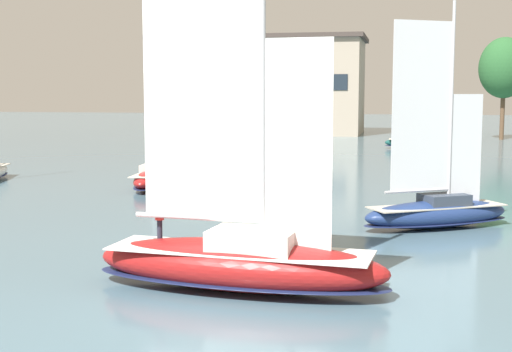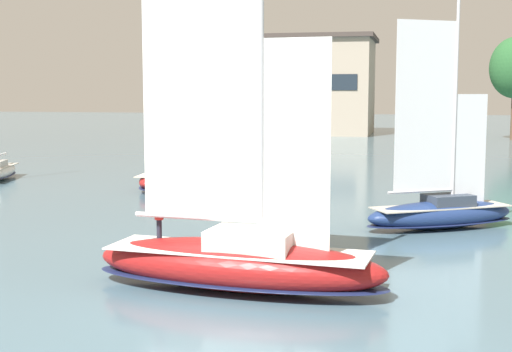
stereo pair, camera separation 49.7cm
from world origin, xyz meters
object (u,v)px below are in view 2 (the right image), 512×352
object	(u,v)px
sailboat_main	(238,258)
sailboat_moored_mid_channel	(162,176)
sailboat_moored_far_slip	(429,142)
sailboat_moored_outer_mooring	(441,210)

from	to	relation	value
sailboat_main	sailboat_moored_mid_channel	distance (m)	28.62
sailboat_main	sailboat_moored_far_slip	distance (m)	67.04
sailboat_moored_outer_mooring	sailboat_main	bearing A→B (deg)	-118.77
sailboat_moored_mid_channel	sailboat_moored_outer_mooring	size ratio (longest dim) A/B	1.01
sailboat_moored_far_slip	sailboat_moored_outer_mooring	xyz separation A→B (m)	(-0.18, -52.89, 0.14)
sailboat_moored_far_slip	sailboat_moored_outer_mooring	distance (m)	52.89
sailboat_moored_far_slip	sailboat_moored_outer_mooring	size ratio (longest dim) A/B	1.02
sailboat_main	sailboat_moored_far_slip	xyz separation A→B (m)	(7.70, 66.59, -0.36)
sailboat_moored_far_slip	sailboat_moored_outer_mooring	bearing A→B (deg)	-90.19
sailboat_main	sailboat_moored_outer_mooring	xyz separation A→B (m)	(7.53, 13.70, -0.22)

